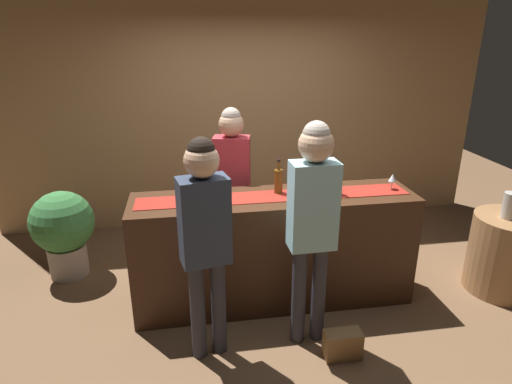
{
  "coord_description": "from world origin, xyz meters",
  "views": [
    {
      "loc": [
        -0.72,
        -3.39,
        2.33
      ],
      "look_at": [
        -0.16,
        0.0,
        1.06
      ],
      "focal_mm": 30.62,
      "sensor_mm": 36.0,
      "label": 1
    }
  ],
  "objects_px": {
    "wine_bottle_amber": "(278,181)",
    "bartender": "(232,174)",
    "round_side_table": "(507,254)",
    "vase_on_side_table": "(510,206)",
    "potted_plant_tall": "(63,228)",
    "wine_bottle_green": "(335,181)",
    "wine_glass_mid_counter": "(392,178)",
    "customer_browsing": "(205,229)",
    "customer_sipping": "(313,212)",
    "handbag": "(343,344)",
    "wine_glass_near_customer": "(297,183)",
    "wine_glass_far_end": "(209,190)"
  },
  "relations": [
    {
      "from": "wine_bottle_amber",
      "to": "bartender",
      "type": "bearing_deg",
      "value": 124.32
    },
    {
      "from": "wine_bottle_green",
      "to": "customer_browsing",
      "type": "distance_m",
      "value": 1.3
    },
    {
      "from": "wine_bottle_amber",
      "to": "vase_on_side_table",
      "type": "height_order",
      "value": "wine_bottle_amber"
    },
    {
      "from": "wine_glass_mid_counter",
      "to": "handbag",
      "type": "distance_m",
      "value": 1.49
    },
    {
      "from": "customer_browsing",
      "to": "round_side_table",
      "type": "distance_m",
      "value": 2.92
    },
    {
      "from": "wine_bottle_green",
      "to": "bartender",
      "type": "relative_size",
      "value": 0.18
    },
    {
      "from": "customer_browsing",
      "to": "handbag",
      "type": "bearing_deg",
      "value": -23.82
    },
    {
      "from": "customer_sipping",
      "to": "handbag",
      "type": "bearing_deg",
      "value": -51.84
    },
    {
      "from": "customer_browsing",
      "to": "bartender",
      "type": "bearing_deg",
      "value": 63.39
    },
    {
      "from": "handbag",
      "to": "round_side_table",
      "type": "bearing_deg",
      "value": 19.63
    },
    {
      "from": "wine_bottle_green",
      "to": "wine_bottle_amber",
      "type": "bearing_deg",
      "value": 168.43
    },
    {
      "from": "wine_glass_mid_counter",
      "to": "vase_on_side_table",
      "type": "distance_m",
      "value": 1.11
    },
    {
      "from": "wine_bottle_green",
      "to": "wine_glass_mid_counter",
      "type": "height_order",
      "value": "wine_bottle_green"
    },
    {
      "from": "wine_bottle_amber",
      "to": "handbag",
      "type": "relative_size",
      "value": 1.08
    },
    {
      "from": "wine_glass_near_customer",
      "to": "bartender",
      "type": "height_order",
      "value": "bartender"
    },
    {
      "from": "wine_bottle_green",
      "to": "wine_bottle_amber",
      "type": "distance_m",
      "value": 0.48
    },
    {
      "from": "wine_glass_mid_counter",
      "to": "customer_browsing",
      "type": "xyz_separation_m",
      "value": [
        -1.68,
        -0.64,
        -0.06
      ]
    },
    {
      "from": "wine_bottle_amber",
      "to": "potted_plant_tall",
      "type": "distance_m",
      "value": 2.19
    },
    {
      "from": "wine_glass_near_customer",
      "to": "bartender",
      "type": "relative_size",
      "value": 0.09
    },
    {
      "from": "wine_bottle_green",
      "to": "wine_glass_near_customer",
      "type": "distance_m",
      "value": 0.32
    },
    {
      "from": "vase_on_side_table",
      "to": "bartender",
      "type": "bearing_deg",
      "value": 162.28
    },
    {
      "from": "customer_sipping",
      "to": "handbag",
      "type": "height_order",
      "value": "customer_sipping"
    },
    {
      "from": "wine_glass_near_customer",
      "to": "round_side_table",
      "type": "bearing_deg",
      "value": -5.84
    },
    {
      "from": "handbag",
      "to": "customer_sipping",
      "type": "bearing_deg",
      "value": 129.43
    },
    {
      "from": "wine_glass_near_customer",
      "to": "wine_glass_mid_counter",
      "type": "bearing_deg",
      "value": -0.03
    },
    {
      "from": "wine_bottle_amber",
      "to": "bartender",
      "type": "xyz_separation_m",
      "value": [
        -0.34,
        0.51,
        -0.09
      ]
    },
    {
      "from": "wine_glass_near_customer",
      "to": "round_side_table",
      "type": "xyz_separation_m",
      "value": [
        1.99,
        -0.2,
        -0.74
      ]
    },
    {
      "from": "wine_glass_mid_counter",
      "to": "wine_glass_far_end",
      "type": "distance_m",
      "value": 1.61
    },
    {
      "from": "customer_browsing",
      "to": "round_side_table",
      "type": "xyz_separation_m",
      "value": [
        2.81,
        0.44,
        -0.68
      ]
    },
    {
      "from": "bartender",
      "to": "vase_on_side_table",
      "type": "xyz_separation_m",
      "value": [
        2.41,
        -0.77,
        -0.17
      ]
    },
    {
      "from": "wine_glass_far_end",
      "to": "handbag",
      "type": "bearing_deg",
      "value": -41.91
    },
    {
      "from": "wine_glass_near_customer",
      "to": "potted_plant_tall",
      "type": "relative_size",
      "value": 0.16
    },
    {
      "from": "vase_on_side_table",
      "to": "potted_plant_tall",
      "type": "relative_size",
      "value": 0.27
    },
    {
      "from": "customer_browsing",
      "to": "vase_on_side_table",
      "type": "relative_size",
      "value": 7.06
    },
    {
      "from": "customer_browsing",
      "to": "potted_plant_tall",
      "type": "relative_size",
      "value": 1.91
    },
    {
      "from": "wine_bottle_amber",
      "to": "round_side_table",
      "type": "relative_size",
      "value": 0.41
    },
    {
      "from": "round_side_table",
      "to": "potted_plant_tall",
      "type": "distance_m",
      "value": 4.25
    },
    {
      "from": "customer_sipping",
      "to": "customer_browsing",
      "type": "xyz_separation_m",
      "value": [
        -0.78,
        -0.04,
        -0.06
      ]
    },
    {
      "from": "wine_bottle_amber",
      "to": "wine_glass_far_end",
      "type": "height_order",
      "value": "wine_bottle_amber"
    },
    {
      "from": "wine_bottle_green",
      "to": "customer_sipping",
      "type": "relative_size",
      "value": 0.17
    },
    {
      "from": "customer_browsing",
      "to": "potted_plant_tall",
      "type": "height_order",
      "value": "customer_browsing"
    },
    {
      "from": "wine_glass_near_customer",
      "to": "handbag",
      "type": "xyz_separation_m",
      "value": [
        0.17,
        -0.85,
        -1.0
      ]
    },
    {
      "from": "vase_on_side_table",
      "to": "handbag",
      "type": "bearing_deg",
      "value": -159.39
    },
    {
      "from": "wine_bottle_amber",
      "to": "wine_glass_mid_counter",
      "type": "distance_m",
      "value": 1.01
    },
    {
      "from": "wine_bottle_amber",
      "to": "wine_bottle_green",
      "type": "bearing_deg",
      "value": -11.57
    },
    {
      "from": "customer_browsing",
      "to": "vase_on_side_table",
      "type": "bearing_deg",
      "value": -2.33
    },
    {
      "from": "wine_glass_near_customer",
      "to": "customer_browsing",
      "type": "bearing_deg",
      "value": -142.0
    },
    {
      "from": "customer_sipping",
      "to": "potted_plant_tall",
      "type": "xyz_separation_m",
      "value": [
        -2.11,
        1.34,
        -0.59
      ]
    },
    {
      "from": "wine_glass_far_end",
      "to": "wine_glass_mid_counter",
      "type": "bearing_deg",
      "value": 1.24
    },
    {
      "from": "wine_bottle_green",
      "to": "round_side_table",
      "type": "xyz_separation_m",
      "value": [
        1.67,
        -0.18,
        -0.75
      ]
    }
  ]
}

